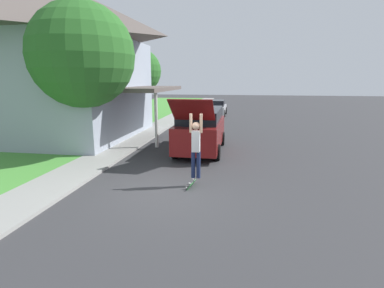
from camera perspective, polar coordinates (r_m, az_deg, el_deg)
The scene contains 10 objects.
ground_plane at distance 9.47m, azimuth -5.54°, elevation -8.79°, with size 120.00×120.00×0.00m, color #333335.
lawn at distance 18.14m, azimuth -25.50°, elevation 0.37°, with size 10.00×80.00×0.08m.
sidewalk at distance 16.05m, azimuth -12.49°, elevation -0.09°, with size 1.80×80.00×0.10m.
house at distance 19.44m, azimuth -24.49°, elevation 14.76°, with size 11.42×9.53×8.72m.
lawn_tree_near at distance 13.90m, azimuth -20.21°, elevation 15.52°, with size 4.41×4.41×6.50m.
lawn_tree_far at distance 23.44m, azimuth -10.08°, elevation 13.48°, with size 3.32×3.32×5.60m.
suv_parked at distance 14.26m, azimuth 1.71°, elevation 2.93°, with size 2.08×5.63×2.68m.
car_down_street at distance 29.26m, azimuth 4.66°, elevation 6.85°, with size 1.88×4.32×1.45m.
skateboarder at distance 9.41m, azimuth 0.75°, elevation -0.21°, with size 0.41×0.24×2.06m.
skateboard at distance 9.68m, azimuth -0.13°, elevation -7.72°, with size 0.23×0.76×0.26m.
Camera 1 is at (2.33, -8.54, 3.38)m, focal length 28.00 mm.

